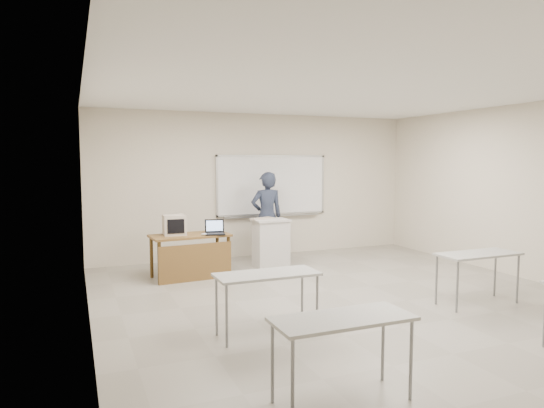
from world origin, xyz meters
name	(u,v)px	position (x,y,z in m)	size (l,w,h in m)	color
floor	(361,307)	(0.00, 0.00, -0.01)	(7.00, 8.00, 0.01)	gray
whiteboard	(272,186)	(0.30, 3.97, 1.48)	(2.48, 0.10, 1.31)	white
student_desks	(428,282)	(0.00, -1.35, 0.67)	(4.40, 2.20, 0.73)	#AEAEA8
instructor_desk	(191,248)	(-1.80, 2.49, 0.53)	(1.33, 0.67, 0.75)	brown
podium	(271,243)	(-0.20, 2.81, 0.46)	(0.66, 0.48, 0.92)	beige
crt_monitor	(174,225)	(-2.05, 2.70, 0.92)	(0.37, 0.42, 0.36)	#B2A495
laptop	(214,231)	(-1.40, 2.48, 0.81)	(0.34, 0.31, 0.25)	black
mouse	(204,234)	(-1.60, 2.40, 0.77)	(0.10, 0.07, 0.04)	#AEB2B6
keyboard	(262,218)	(-0.35, 2.89, 0.93)	(0.46, 0.15, 0.03)	#B2A495
presenter	(267,216)	(-0.03, 3.46, 0.90)	(0.66, 0.43, 1.80)	black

